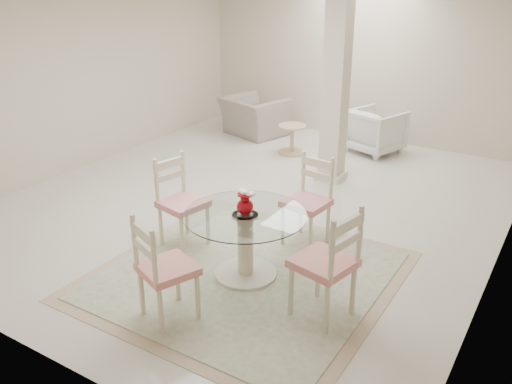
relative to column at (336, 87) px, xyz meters
The scene contains 13 objects.
ground 1.94m from the column, 111.04° to the right, with size 7.00×7.00×0.00m, color beige.
room_shell 1.48m from the column, 111.04° to the right, with size 6.02×7.02×2.71m.
column is the anchor object (origin of this frame).
area_rug 3.25m from the column, 82.34° to the right, with size 2.80×2.80×0.02m.
dining_table 3.12m from the column, 82.34° to the right, with size 1.20×1.20×0.69m.
red_vase 3.00m from the column, 82.32° to the right, with size 0.19×0.16×0.25m.
dining_chair_east 3.51m from the column, 65.99° to the right, with size 0.56×0.56×1.19m.
dining_chair_north 2.16m from the column, 72.77° to the right, with size 0.49×0.49×1.11m.
dining_chair_west 2.89m from the column, 102.59° to the right, with size 0.53×0.53×1.12m.
dining_chair_south 4.00m from the column, 87.49° to the right, with size 0.57×0.57×1.10m.
recliner_taupe 2.72m from the column, 148.51° to the left, with size 1.06×0.93×0.69m, color gray.
armchair_white 1.82m from the column, 86.34° to the left, with size 0.77×0.79×0.72m, color white.
side_table 1.70m from the column, 145.15° to the left, with size 0.46×0.46×0.48m.
Camera 1 is at (3.46, -5.59, 2.91)m, focal length 38.00 mm.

